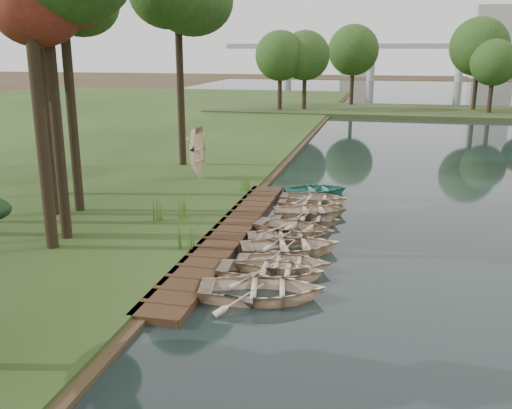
% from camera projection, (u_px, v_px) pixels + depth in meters
% --- Properties ---
extents(ground, '(300.00, 300.00, 0.00)m').
position_uv_depth(ground, '(267.00, 241.00, 23.16)').
color(ground, '#3D2F1D').
extents(boardwalk, '(1.60, 16.00, 0.30)m').
position_uv_depth(boardwalk, '(229.00, 235.00, 23.47)').
color(boardwalk, '#392516').
rests_on(boardwalk, ground).
extents(peninsula, '(50.00, 14.00, 0.45)m').
position_uv_depth(peninsula, '(418.00, 111.00, 68.36)').
color(peninsula, '#31411D').
rests_on(peninsula, ground).
extents(far_trees, '(45.60, 5.60, 8.80)m').
position_uv_depth(far_trees, '(392.00, 58.00, 67.44)').
color(far_trees, black).
rests_on(far_trees, peninsula).
extents(bridge, '(95.90, 4.00, 8.60)m').
position_uv_depth(bridge, '(426.00, 50.00, 131.40)').
color(bridge, '#A5A5A0').
rests_on(bridge, ground).
extents(building_a, '(10.00, 8.00, 18.00)m').
position_uv_depth(building_a, '(494.00, 42.00, 145.87)').
color(building_a, '#A5A5A0').
rests_on(building_a, ground).
extents(building_b, '(8.00, 8.00, 12.00)m').
position_uv_depth(building_b, '(356.00, 54.00, 158.91)').
color(building_b, '#A5A5A0').
rests_on(building_b, ground).
extents(rowboat_0, '(4.40, 3.49, 0.82)m').
position_uv_depth(rowboat_0, '(262.00, 287.00, 17.58)').
color(rowboat_0, beige).
rests_on(rowboat_0, water).
extents(rowboat_1, '(3.81, 2.85, 0.75)m').
position_uv_depth(rowboat_1, '(270.00, 268.00, 19.14)').
color(rowboat_1, beige).
rests_on(rowboat_1, water).
extents(rowboat_2, '(3.55, 2.66, 0.70)m').
position_uv_depth(rowboat_2, '(283.00, 261.00, 19.91)').
color(rowboat_2, beige).
rests_on(rowboat_2, water).
extents(rowboat_3, '(4.53, 3.89, 0.79)m').
position_uv_depth(rowboat_3, '(291.00, 244.00, 21.46)').
color(rowboat_3, beige).
rests_on(rowboat_3, water).
extents(rowboat_4, '(3.84, 3.24, 0.68)m').
position_uv_depth(rowboat_4, '(288.00, 234.00, 22.77)').
color(rowboat_4, beige).
rests_on(rowboat_4, water).
extents(rowboat_5, '(4.03, 3.28, 0.73)m').
position_uv_depth(rowboat_5, '(295.00, 226.00, 23.78)').
color(rowboat_5, beige).
rests_on(rowboat_5, water).
extents(rowboat_6, '(3.08, 2.25, 0.62)m').
position_uv_depth(rowboat_6, '(307.00, 217.00, 25.14)').
color(rowboat_6, beige).
rests_on(rowboat_6, water).
extents(rowboat_7, '(3.97, 3.31, 0.71)m').
position_uv_depth(rowboat_7, '(311.00, 209.00, 26.27)').
color(rowboat_7, beige).
rests_on(rowboat_7, water).
extents(rowboat_8, '(3.06, 2.20, 0.63)m').
position_uv_depth(rowboat_8, '(309.00, 201.00, 27.71)').
color(rowboat_8, beige).
rests_on(rowboat_8, water).
extents(rowboat_9, '(3.43, 2.50, 0.70)m').
position_uv_depth(rowboat_9, '(314.00, 196.00, 28.56)').
color(rowboat_9, beige).
rests_on(rowboat_9, water).
extents(rowboat_10, '(4.13, 3.61, 0.71)m').
position_uv_depth(rowboat_10, '(316.00, 188.00, 30.13)').
color(rowboat_10, '#30866E').
rests_on(rowboat_10, water).
extents(stored_rowboat, '(3.25, 2.55, 0.61)m').
position_uv_depth(stored_rowboat, '(199.00, 173.00, 32.93)').
color(stored_rowboat, beige).
rests_on(stored_rowboat, bank).
extents(tree_2, '(3.57, 3.57, 10.46)m').
position_uv_depth(tree_2, '(46.00, 5.00, 20.35)').
color(tree_2, black).
rests_on(tree_2, bank).
extents(tree_4, '(4.04, 4.04, 10.81)m').
position_uv_depth(tree_4, '(63.00, 7.00, 24.11)').
color(tree_4, black).
rests_on(tree_4, bank).
extents(reeds_0, '(0.60, 0.60, 0.89)m').
position_uv_depth(reeds_0, '(186.00, 237.00, 21.34)').
color(reeds_0, '#3F661E').
rests_on(reeds_0, bank).
extents(reeds_1, '(0.60, 0.60, 1.11)m').
position_uv_depth(reeds_1, '(156.00, 208.00, 24.71)').
color(reeds_1, '#3F661E').
rests_on(reeds_1, bank).
extents(reeds_2, '(0.60, 0.60, 1.13)m').
position_uv_depth(reeds_2, '(182.00, 205.00, 25.20)').
color(reeds_2, '#3F661E').
rests_on(reeds_2, bank).
extents(reeds_3, '(0.60, 0.60, 0.89)m').
position_uv_depth(reeds_3, '(246.00, 182.00, 30.09)').
color(reeds_3, '#3F661E').
rests_on(reeds_3, bank).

